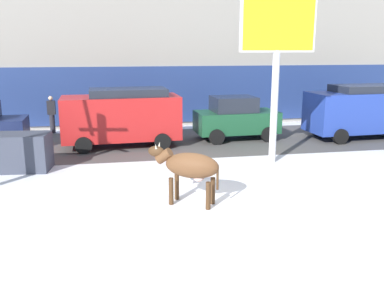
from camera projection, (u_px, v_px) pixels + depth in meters
ground_plane at (220, 203)px, 10.67m from camera, size 120.00×120.00×0.00m
road_strip at (179, 142)px, 17.53m from camera, size 60.00×5.60×0.01m
cow_brown at (189, 166)px, 10.37m from camera, size 1.85×1.31×1.54m
billboard at (278, 34)px, 13.51m from camera, size 2.52×0.27×5.56m
car_red_van at (122, 116)px, 16.58m from camera, size 4.68×2.28×2.32m
car_darkgreen_hatchback at (236, 118)px, 17.93m from camera, size 3.57×2.05×1.86m
car_blue_van at (361, 110)px, 18.14m from camera, size 4.68×2.28×2.32m
pedestrian_near_billboard at (52, 114)px, 19.20m from camera, size 0.36×0.24×1.73m
dumpster at (23, 152)px, 13.40m from camera, size 1.80×1.27×1.20m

